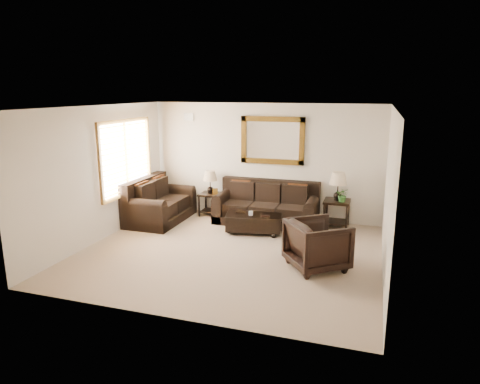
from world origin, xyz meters
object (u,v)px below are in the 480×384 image
(loveseat, at_px, (158,205))
(end_table_right, at_px, (338,192))
(armchair, at_px, (317,242))
(coffee_table, at_px, (254,221))
(sofa, at_px, (267,208))
(end_table_left, at_px, (210,186))

(loveseat, relative_size, end_table_right, 1.43)
(end_table_right, bearing_deg, armchair, -92.36)
(coffee_table, bearing_deg, end_table_right, 17.95)
(end_table_right, bearing_deg, loveseat, -169.29)
(loveseat, bearing_deg, sofa, -75.72)
(loveseat, height_order, armchair, loveseat)
(sofa, bearing_deg, end_table_right, 4.91)
(loveseat, xyz_separation_m, armchair, (3.93, -1.64, 0.10))
(sofa, relative_size, loveseat, 1.30)
(sofa, height_order, coffee_table, sofa)
(sofa, xyz_separation_m, end_table_right, (1.56, 0.13, 0.47))
(loveseat, relative_size, end_table_left, 1.62)
(sofa, xyz_separation_m, end_table_left, (-1.46, 0.17, 0.37))
(end_table_left, bearing_deg, end_table_right, -0.62)
(loveseat, distance_m, end_table_right, 4.12)
(loveseat, xyz_separation_m, end_table_right, (4.03, 0.76, 0.44))
(coffee_table, distance_m, armchair, 2.16)
(end_table_left, bearing_deg, coffee_table, -34.61)
(loveseat, relative_size, coffee_table, 1.39)
(loveseat, bearing_deg, end_table_right, -79.29)
(coffee_table, bearing_deg, loveseat, 165.29)
(loveseat, height_order, end_table_right, end_table_right)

